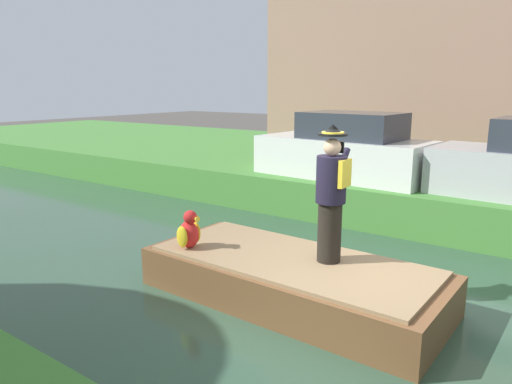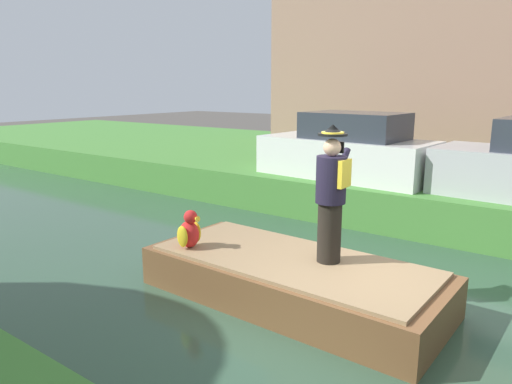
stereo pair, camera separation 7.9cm
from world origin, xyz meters
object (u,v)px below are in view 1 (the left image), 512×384
(boat, at_px, (291,279))
(parrot_plush, at_px, (189,232))
(person_pirate, at_px, (331,195))
(parked_car_white, at_px, (345,150))

(boat, distance_m, parrot_plush, 1.64)
(boat, bearing_deg, person_pirate, -66.93)
(person_pirate, xyz_separation_m, parked_car_white, (4.60, 1.95, -0.05))
(parked_car_white, bearing_deg, person_pirate, -157.08)
(boat, bearing_deg, parrot_plush, 108.79)
(parked_car_white, bearing_deg, boat, -162.93)
(person_pirate, xyz_separation_m, parrot_plush, (-0.70, 1.93, -0.68))
(boat, xyz_separation_m, parrot_plush, (-0.50, 1.46, 0.55))
(boat, height_order, parked_car_white, parked_car_white)
(person_pirate, relative_size, parked_car_white, 0.45)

